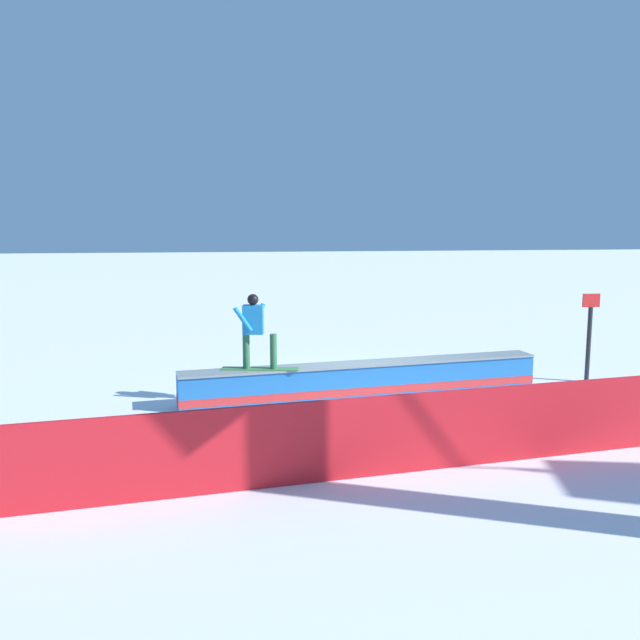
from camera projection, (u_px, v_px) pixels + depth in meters
The scene contains 5 objects.
ground_plane at pixel (364, 396), 14.06m from camera, with size 120.00×120.00×0.00m, color white.
grind_box at pixel (365, 381), 14.01m from camera, with size 7.66×1.73×0.70m.
snowboarder at pixel (255, 329), 13.24m from camera, with size 1.57×0.55×1.50m.
safety_fence at pixel (422, 432), 9.81m from camera, with size 11.96×0.06×1.18m, color red.
trail_marker at pixel (589, 335), 15.10m from camera, with size 0.40×0.10×2.00m.
Camera 1 is at (2.70, 13.43, 3.68)m, focal length 37.83 mm.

